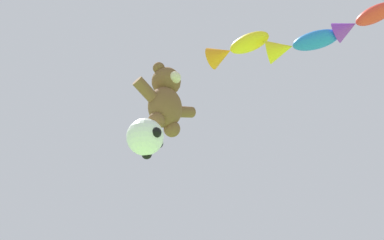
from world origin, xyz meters
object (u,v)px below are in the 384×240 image
Objects in this scene: soccer_ball_kite at (145,137)px; fish_kite_crimson at (360,21)px; fish_kite_goldfin at (235,49)px; fish_kite_cobalt at (298,45)px; teddy_bear_kite at (166,99)px.

fish_kite_crimson reaches higher than soccer_ball_kite.
fish_kite_goldfin is 2.38m from fish_kite_cobalt.
fish_kite_crimson reaches higher than fish_kite_cobalt.
fish_kite_goldfin reaches higher than fish_kite_cobalt.
fish_kite_goldfin reaches higher than soccer_ball_kite.
fish_kite_goldfin is at bearing -3.15° from teddy_bear_kite.
fish_kite_goldfin is 4.44m from fish_kite_crimson.
fish_kite_goldfin reaches higher than fish_kite_crimson.
fish_kite_cobalt is at bearing -23.52° from soccer_ball_kite.
fish_kite_crimson reaches higher than teddy_bear_kite.
fish_kite_goldfin is (3.93, 0.04, 5.71)m from soccer_ball_kite.
teddy_bear_kite is 5.65m from fish_kite_cobalt.
soccer_ball_kite is at bearing 142.65° from fish_kite_crimson.
soccer_ball_kite is 8.47m from fish_kite_crimson.
teddy_bear_kite is 1.91m from soccer_ball_kite.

